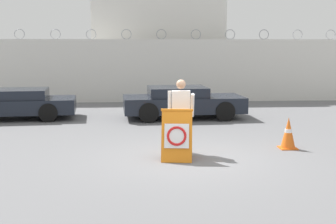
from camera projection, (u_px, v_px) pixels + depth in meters
name	position (u px, v px, depth m)	size (l,w,h in m)	color
ground_plane	(188.00, 159.00, 10.90)	(90.00, 90.00, 0.00)	slate
perimeter_wall	(161.00, 70.00, 21.70)	(36.00, 0.30, 3.34)	silver
building_block	(157.00, 35.00, 25.76)	(6.69, 5.44, 6.35)	silver
barricade_sign	(177.00, 135.00, 10.77)	(0.80, 0.89, 1.18)	orange
security_guard	(181.00, 112.00, 11.45)	(0.64, 0.42, 1.80)	#514C42
traffic_cone_near	(288.00, 133.00, 11.92)	(0.44, 0.44, 0.81)	orange
parked_car_front_coupe	(10.00, 104.00, 16.65)	(4.83, 2.24, 1.07)	black
parked_car_rear_sedan	(182.00, 102.00, 16.88)	(4.39, 2.16, 1.14)	black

